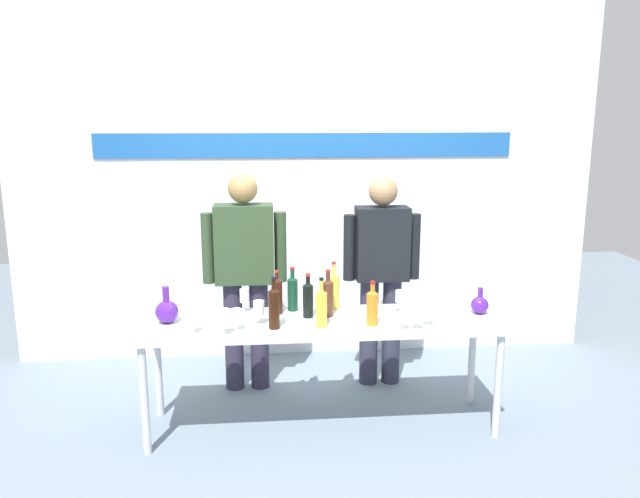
{
  "coord_description": "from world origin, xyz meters",
  "views": [
    {
      "loc": [
        -0.36,
        -3.81,
        2.06
      ],
      "look_at": [
        0.0,
        0.15,
        1.19
      ],
      "focal_mm": 34.7,
      "sensor_mm": 36.0,
      "label": 1
    }
  ],
  "objects_px": {
    "decanter_blue_left": "(167,311)",
    "wine_bottle_1": "(321,307)",
    "wine_glass_right_3": "(428,311)",
    "decanter_blue_right": "(480,305)",
    "wine_glass_left_3": "(237,314)",
    "presenter_left": "(245,268)",
    "presenter_right": "(381,268)",
    "wine_bottle_5": "(328,296)",
    "wine_glass_left_1": "(244,296)",
    "wine_glass_left_4": "(223,316)",
    "wine_glass_right_1": "(417,314)",
    "display_table": "(322,329)",
    "wine_glass_left_2": "(191,316)",
    "wine_glass_right_2": "(400,297)",
    "wine_bottle_0": "(308,298)",
    "wine_bottle_4": "(277,295)",
    "wine_bottle_7": "(372,306)",
    "wine_bottle_3": "(334,290)",
    "wine_bottle_6": "(274,306)",
    "wine_bottle_2": "(293,292)",
    "wine_glass_left_0": "(259,308)",
    "wine_glass_right_0": "(403,314)"
  },
  "relations": [
    {
      "from": "presenter_right",
      "to": "wine_glass_left_3",
      "type": "height_order",
      "value": "presenter_right"
    },
    {
      "from": "wine_glass_left_1",
      "to": "wine_glass_left_4",
      "type": "relative_size",
      "value": 0.97
    },
    {
      "from": "decanter_blue_right",
      "to": "presenter_right",
      "type": "bearing_deg",
      "value": 131.47
    },
    {
      "from": "presenter_left",
      "to": "decanter_blue_right",
      "type": "bearing_deg",
      "value": -21.57
    },
    {
      "from": "wine_glass_right_3",
      "to": "wine_glass_left_2",
      "type": "bearing_deg",
      "value": -179.24
    },
    {
      "from": "wine_bottle_1",
      "to": "wine_bottle_4",
      "type": "relative_size",
      "value": 1.06
    },
    {
      "from": "wine_glass_left_4",
      "to": "wine_glass_right_2",
      "type": "distance_m",
      "value": 1.2
    },
    {
      "from": "wine_glass_right_3",
      "to": "decanter_blue_right",
      "type": "bearing_deg",
      "value": 26.9
    },
    {
      "from": "wine_glass_left_3",
      "to": "wine_glass_right_0",
      "type": "relative_size",
      "value": 0.93
    },
    {
      "from": "decanter_blue_right",
      "to": "wine_glass_left_3",
      "type": "xyz_separation_m",
      "value": [
        -1.61,
        -0.19,
        0.04
      ]
    },
    {
      "from": "wine_bottle_3",
      "to": "wine_glass_left_4",
      "type": "xyz_separation_m",
      "value": [
        -0.72,
        -0.47,
        -0.01
      ]
    },
    {
      "from": "wine_bottle_4",
      "to": "wine_glass_left_3",
      "type": "bearing_deg",
      "value": -129.09
    },
    {
      "from": "wine_bottle_2",
      "to": "wine_glass_left_1",
      "type": "xyz_separation_m",
      "value": [
        -0.33,
        -0.0,
        -0.02
      ]
    },
    {
      "from": "wine_glass_right_1",
      "to": "display_table",
      "type": "bearing_deg",
      "value": 157.04
    },
    {
      "from": "display_table",
      "to": "decanter_blue_left",
      "type": "xyz_separation_m",
      "value": [
        -1.0,
        0.03,
        0.14
      ]
    },
    {
      "from": "decanter_blue_left",
      "to": "wine_glass_right_3",
      "type": "xyz_separation_m",
      "value": [
        1.65,
        -0.21,
        0.02
      ]
    },
    {
      "from": "wine_bottle_4",
      "to": "wine_glass_left_0",
      "type": "bearing_deg",
      "value": -119.8
    },
    {
      "from": "wine_bottle_0",
      "to": "wine_glass_left_1",
      "type": "relative_size",
      "value": 1.86
    },
    {
      "from": "presenter_left",
      "to": "wine_glass_left_3",
      "type": "xyz_separation_m",
      "value": [
        -0.03,
        -0.81,
        -0.09
      ]
    },
    {
      "from": "presenter_right",
      "to": "wine_glass_left_3",
      "type": "xyz_separation_m",
      "value": [
        -1.06,
        -0.81,
        -0.07
      ]
    },
    {
      "from": "presenter_left",
      "to": "display_table",
      "type": "bearing_deg",
      "value": -52.05
    },
    {
      "from": "wine_bottle_4",
      "to": "wine_glass_left_1",
      "type": "bearing_deg",
      "value": 165.99
    },
    {
      "from": "presenter_left",
      "to": "wine_bottle_2",
      "type": "relative_size",
      "value": 5.41
    },
    {
      "from": "wine_bottle_7",
      "to": "wine_glass_right_1",
      "type": "distance_m",
      "value": 0.29
    },
    {
      "from": "decanter_blue_left",
      "to": "wine_bottle_1",
      "type": "distance_m",
      "value": 0.99
    },
    {
      "from": "wine_glass_left_1",
      "to": "wine_glass_right_3",
      "type": "xyz_separation_m",
      "value": [
        1.16,
        -0.39,
        -0.01
      ]
    },
    {
      "from": "wine_bottle_2",
      "to": "wine_glass_right_2",
      "type": "xyz_separation_m",
      "value": [
        0.72,
        -0.12,
        -0.02
      ]
    },
    {
      "from": "decanter_blue_left",
      "to": "wine_glass_left_0",
      "type": "xyz_separation_m",
      "value": [
        0.59,
        -0.08,
        0.03
      ]
    },
    {
      "from": "wine_bottle_4",
      "to": "wine_glass_right_1",
      "type": "xyz_separation_m",
      "value": [
        0.86,
        -0.4,
        -0.03
      ]
    },
    {
      "from": "wine_bottle_2",
      "to": "wine_glass_right_0",
      "type": "height_order",
      "value": "wine_bottle_2"
    },
    {
      "from": "wine_bottle_2",
      "to": "wine_glass_left_2",
      "type": "bearing_deg",
      "value": -146.99
    },
    {
      "from": "wine_bottle_0",
      "to": "wine_bottle_6",
      "type": "distance_m",
      "value": 0.3
    },
    {
      "from": "wine_glass_left_4",
      "to": "wine_glass_right_3",
      "type": "distance_m",
      "value": 1.28
    },
    {
      "from": "presenter_left",
      "to": "wine_bottle_5",
      "type": "distance_m",
      "value": 0.81
    },
    {
      "from": "wine_bottle_0",
      "to": "wine_bottle_3",
      "type": "relative_size",
      "value": 0.9
    },
    {
      "from": "decanter_blue_left",
      "to": "wine_glass_left_1",
      "type": "relative_size",
      "value": 1.51
    },
    {
      "from": "wine_glass_left_3",
      "to": "wine_glass_right_3",
      "type": "distance_m",
      "value": 1.2
    },
    {
      "from": "wine_bottle_7",
      "to": "wine_bottle_3",
      "type": "bearing_deg",
      "value": 119.41
    },
    {
      "from": "decanter_blue_right",
      "to": "wine_glass_left_4",
      "type": "xyz_separation_m",
      "value": [
        -1.68,
        -0.26,
        0.06
      ]
    },
    {
      "from": "wine_bottle_6",
      "to": "wine_glass_right_2",
      "type": "xyz_separation_m",
      "value": [
        0.85,
        0.23,
        -0.03
      ]
    },
    {
      "from": "decanter_blue_left",
      "to": "wine_glass_left_2",
      "type": "relative_size",
      "value": 1.48
    },
    {
      "from": "presenter_left",
      "to": "wine_bottle_0",
      "type": "xyz_separation_m",
      "value": [
        0.43,
        -0.59,
        -0.07
      ]
    },
    {
      "from": "decanter_blue_right",
      "to": "wine_bottle_4",
      "type": "height_order",
      "value": "wine_bottle_4"
    },
    {
      "from": "presenter_right",
      "to": "wine_bottle_5",
      "type": "distance_m",
      "value": 0.75
    },
    {
      "from": "wine_bottle_2",
      "to": "wine_glass_left_4",
      "type": "distance_m",
      "value": 0.62
    },
    {
      "from": "wine_bottle_3",
      "to": "wine_glass_left_3",
      "type": "relative_size",
      "value": 2.32
    },
    {
      "from": "presenter_right",
      "to": "wine_glass_right_3",
      "type": "distance_m",
      "value": 0.85
    },
    {
      "from": "wine_glass_left_4",
      "to": "wine_glass_left_1",
      "type": "bearing_deg",
      "value": 75.85
    },
    {
      "from": "wine_bottle_4",
      "to": "wine_glass_left_2",
      "type": "relative_size",
      "value": 1.84
    },
    {
      "from": "wine_glass_left_3",
      "to": "wine_glass_right_0",
      "type": "bearing_deg",
      "value": -5.36
    }
  ]
}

